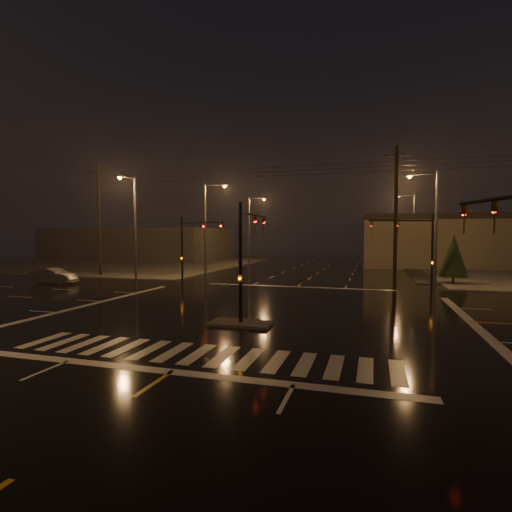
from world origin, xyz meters
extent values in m
plane|color=black|center=(0.00, 0.00, 0.00)|extent=(140.00, 140.00, 0.00)
cube|color=#403D39|center=(-30.00, 30.00, 0.06)|extent=(36.00, 36.00, 0.12)
cube|color=#403D39|center=(0.00, -4.00, 0.07)|extent=(3.00, 1.60, 0.15)
cube|color=beige|center=(0.00, -9.00, 0.01)|extent=(15.00, 2.60, 0.01)
cube|color=beige|center=(0.00, -11.00, 0.01)|extent=(16.00, 0.50, 0.01)
cube|color=beige|center=(0.00, 11.00, 0.01)|extent=(16.00, 0.50, 0.01)
cube|color=#413C39|center=(-35.00, 42.00, 2.80)|extent=(30.00, 18.00, 5.60)
cylinder|color=black|center=(0.00, -4.00, 3.00)|extent=(0.18, 0.18, 6.00)
cylinder|color=black|center=(0.00, -1.75, 5.50)|extent=(0.12, 4.50, 0.12)
imported|color=#594707|center=(0.00, 0.27, 5.45)|extent=(0.16, 0.20, 1.00)
cube|color=#594707|center=(0.00, -4.00, 2.30)|extent=(0.25, 0.18, 0.35)
cylinder|color=black|center=(10.50, 10.50, 3.00)|extent=(0.18, 0.18, 6.00)
cylinder|color=black|center=(8.15, 9.64, 5.50)|extent=(4.74, 1.82, 0.12)
imported|color=#594707|center=(6.04, 8.88, 5.45)|extent=(0.24, 0.22, 1.00)
cube|color=#594707|center=(10.50, 10.50, 2.30)|extent=(0.25, 0.18, 0.35)
cylinder|color=black|center=(-10.50, 10.50, 3.00)|extent=(0.18, 0.18, 6.00)
cylinder|color=black|center=(-8.15, 9.64, 5.50)|extent=(4.74, 1.82, 0.12)
imported|color=#594707|center=(-6.04, 8.88, 5.45)|extent=(0.24, 0.22, 1.00)
cube|color=#594707|center=(-10.50, 10.50, 2.30)|extent=(0.25, 0.18, 0.35)
cylinder|color=black|center=(9.82, -8.62, 5.50)|extent=(1.48, 3.80, 0.12)
imported|color=#594707|center=(9.20, -6.93, 5.45)|extent=(0.22, 0.24, 1.00)
cylinder|color=#38383A|center=(-11.50, 18.00, 5.00)|extent=(0.24, 0.24, 10.00)
cylinder|color=#38383A|center=(-10.30, 18.00, 9.80)|extent=(2.40, 0.14, 0.14)
cube|color=#38383A|center=(-9.20, 18.00, 9.75)|extent=(0.70, 0.30, 0.18)
sphere|color=orange|center=(-9.20, 18.00, 9.62)|extent=(0.32, 0.32, 0.32)
cylinder|color=#38383A|center=(-11.50, 34.00, 5.00)|extent=(0.24, 0.24, 10.00)
cylinder|color=#38383A|center=(-10.30, 34.00, 9.80)|extent=(2.40, 0.14, 0.14)
cube|color=#38383A|center=(-9.20, 34.00, 9.75)|extent=(0.70, 0.30, 0.18)
sphere|color=orange|center=(-9.20, 34.00, 9.62)|extent=(0.32, 0.32, 0.32)
cylinder|color=#38383A|center=(11.50, 16.00, 5.00)|extent=(0.24, 0.24, 10.00)
cylinder|color=#38383A|center=(10.30, 16.00, 9.80)|extent=(2.40, 0.14, 0.14)
cube|color=#38383A|center=(9.20, 16.00, 9.75)|extent=(0.70, 0.30, 0.18)
sphere|color=orange|center=(9.20, 16.00, 9.62)|extent=(0.32, 0.32, 0.32)
cylinder|color=#38383A|center=(11.50, 36.00, 5.00)|extent=(0.24, 0.24, 10.00)
cylinder|color=#38383A|center=(10.30, 36.00, 9.80)|extent=(2.40, 0.14, 0.14)
cube|color=#38383A|center=(9.20, 36.00, 9.75)|extent=(0.70, 0.30, 0.18)
sphere|color=orange|center=(9.20, 36.00, 9.62)|extent=(0.32, 0.32, 0.32)
cylinder|color=#38383A|center=(-16.00, 11.50, 5.00)|extent=(0.24, 0.24, 10.00)
cylinder|color=#38383A|center=(-16.00, 10.30, 9.80)|extent=(0.14, 2.40, 0.14)
cube|color=#38383A|center=(-16.00, 9.20, 9.75)|extent=(0.30, 0.70, 0.18)
sphere|color=orange|center=(-16.00, 9.20, 9.62)|extent=(0.32, 0.32, 0.32)
cylinder|color=black|center=(-22.00, 14.00, 6.00)|extent=(0.32, 0.32, 12.00)
cube|color=black|center=(-22.00, 14.00, 11.20)|extent=(2.20, 0.12, 0.12)
cylinder|color=black|center=(8.00, 14.00, 6.00)|extent=(0.32, 0.32, 12.00)
cube|color=black|center=(8.00, 14.00, 11.20)|extent=(2.20, 0.12, 0.12)
cylinder|color=black|center=(13.07, 16.64, 0.35)|extent=(0.18, 0.18, 0.70)
cone|color=black|center=(13.07, 16.64, 2.59)|extent=(2.42, 2.42, 3.77)
imported|color=slate|center=(-21.63, 7.05, 0.71)|extent=(4.31, 1.57, 1.41)
camera|label=1|loc=(6.19, -22.33, 4.40)|focal=28.00mm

